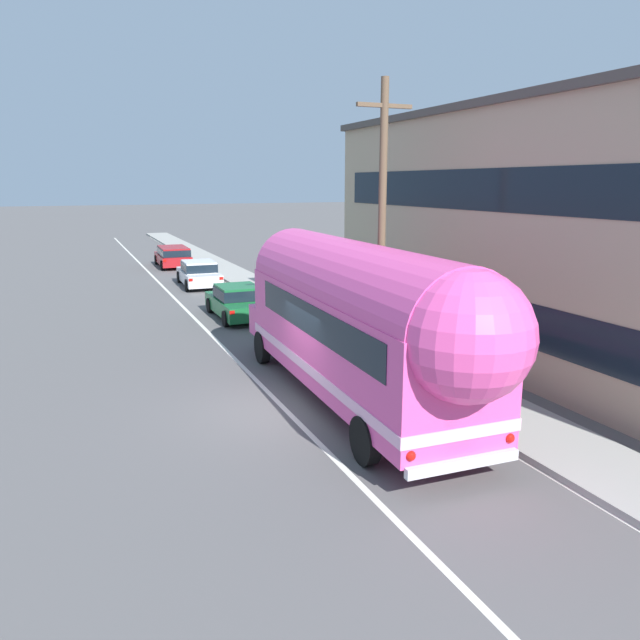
{
  "coord_description": "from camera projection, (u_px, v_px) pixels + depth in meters",
  "views": [
    {
      "loc": [
        -4.69,
        -13.51,
        5.5
      ],
      "look_at": [
        1.94,
        2.33,
        1.61
      ],
      "focal_mm": 34.11,
      "sensor_mm": 36.0,
      "label": 1
    }
  ],
  "objects": [
    {
      "name": "ground_plane",
      "position": [
        284.0,
        409.0,
        15.14
      ],
      "size": [
        300.0,
        300.0,
        0.0
      ],
      "primitive_type": "plane",
      "color": "#565454"
    },
    {
      "name": "lane_markings",
      "position": [
        228.0,
        311.0,
        26.54
      ],
      "size": [
        3.64,
        80.0,
        0.01
      ],
      "color": "silver",
      "rests_on": "ground"
    },
    {
      "name": "sidewalk_slab",
      "position": [
        308.0,
        313.0,
        25.85
      ],
      "size": [
        2.19,
        90.0,
        0.15
      ],
      "primitive_type": "cube",
      "color": "#9E9B93",
      "rests_on": "ground"
    },
    {
      "name": "utility_pole",
      "position": [
        382.0,
        219.0,
        18.45
      ],
      "size": [
        1.8,
        0.24,
        8.5
      ],
      "color": "brown",
      "rests_on": "ground"
    },
    {
      "name": "painted_bus",
      "position": [
        361.0,
        319.0,
        14.62
      ],
      "size": [
        2.85,
        12.05,
        4.12
      ],
      "color": "#EA4C9E",
      "rests_on": "ground"
    },
    {
      "name": "car_lead",
      "position": [
        238.0,
        301.0,
        25.17
      ],
      "size": [
        1.94,
        4.31,
        1.37
      ],
      "color": "#196633",
      "rests_on": "ground"
    },
    {
      "name": "car_second",
      "position": [
        199.0,
        273.0,
        32.95
      ],
      "size": [
        2.05,
        4.52,
        1.37
      ],
      "color": "white",
      "rests_on": "ground"
    },
    {
      "name": "car_third",
      "position": [
        173.0,
        255.0,
        40.38
      ],
      "size": [
        2.09,
        4.57,
        1.37
      ],
      "color": "#A5191E",
      "rests_on": "ground"
    }
  ]
}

